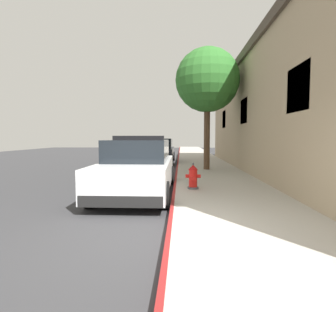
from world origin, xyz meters
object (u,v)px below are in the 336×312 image
police_cruiser (138,168)px  fire_hydrant (193,177)px  parked_car_silver_ahead (159,151)px  street_tree (207,81)px

police_cruiser → fire_hydrant: (1.59, 0.03, -0.25)m
parked_car_silver_ahead → fire_hydrant: (1.77, -9.81, -0.25)m
fire_hydrant → street_tree: size_ratio=0.14×
parked_car_silver_ahead → street_tree: 6.48m
fire_hydrant → street_tree: street_tree is taller
parked_car_silver_ahead → street_tree: street_tree is taller
police_cruiser → street_tree: street_tree is taller
fire_hydrant → street_tree: (0.85, 5.03, 3.74)m
parked_car_silver_ahead → fire_hydrant: size_ratio=6.37×
parked_car_silver_ahead → street_tree: (2.62, -4.79, 3.50)m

